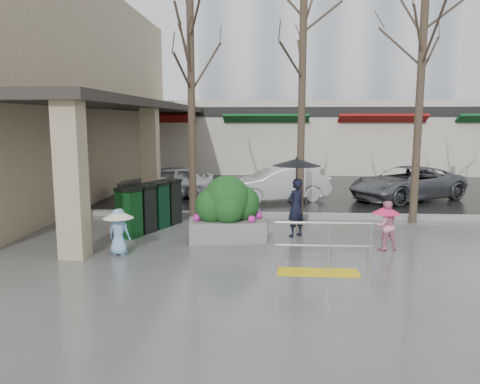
# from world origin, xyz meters

# --- Properties ---
(ground) EXTENTS (120.00, 120.00, 0.00)m
(ground) POSITION_xyz_m (0.00, 0.00, 0.00)
(ground) COLOR #51514F
(ground) RESTS_ON ground
(street_asphalt) EXTENTS (120.00, 36.00, 0.01)m
(street_asphalt) POSITION_xyz_m (0.00, 22.00, 0.01)
(street_asphalt) COLOR black
(street_asphalt) RESTS_ON ground
(curb) EXTENTS (120.00, 0.30, 0.15)m
(curb) POSITION_xyz_m (0.00, 4.00, 0.07)
(curb) COLOR gray
(curb) RESTS_ON ground
(near_building) EXTENTS (6.00, 18.00, 8.00)m
(near_building) POSITION_xyz_m (-9.00, 8.00, 4.00)
(near_building) COLOR tan
(near_building) RESTS_ON ground
(canopy_slab) EXTENTS (2.80, 18.00, 0.25)m
(canopy_slab) POSITION_xyz_m (-4.80, 8.00, 3.62)
(canopy_slab) COLOR #2D2823
(canopy_slab) RESTS_ON pillar_front
(pillar_front) EXTENTS (0.55, 0.55, 3.50)m
(pillar_front) POSITION_xyz_m (-3.90, -0.50, 1.75)
(pillar_front) COLOR tan
(pillar_front) RESTS_ON ground
(pillar_back) EXTENTS (0.55, 0.55, 3.50)m
(pillar_back) POSITION_xyz_m (-3.90, 6.00, 1.75)
(pillar_back) COLOR tan
(pillar_back) RESTS_ON ground
(storefront_row) EXTENTS (34.00, 6.74, 4.00)m
(storefront_row) POSITION_xyz_m (2.00, 17.97, 2.01)
(storefront_row) COLOR beige
(storefront_row) RESTS_ON ground
(office_tower) EXTENTS (18.00, 12.00, 25.00)m
(office_tower) POSITION_xyz_m (4.00, 30.00, 12.50)
(office_tower) COLOR #8C99A8
(office_tower) RESTS_ON ground
(handrail) EXTENTS (1.90, 0.50, 1.03)m
(handrail) POSITION_xyz_m (1.36, -1.20, 0.38)
(handrail) COLOR yellow
(handrail) RESTS_ON ground
(tree_west) EXTENTS (3.20, 3.20, 6.80)m
(tree_west) POSITION_xyz_m (-2.00, 3.60, 5.08)
(tree_west) COLOR #382B21
(tree_west) RESTS_ON ground
(tree_midwest) EXTENTS (3.20, 3.20, 7.00)m
(tree_midwest) POSITION_xyz_m (1.20, 3.60, 5.23)
(tree_midwest) COLOR #382B21
(tree_midwest) RESTS_ON ground
(tree_mideast) EXTENTS (3.20, 3.20, 6.50)m
(tree_mideast) POSITION_xyz_m (4.50, 3.60, 4.86)
(tree_mideast) COLOR #382B21
(tree_mideast) RESTS_ON ground
(woman) EXTENTS (1.24, 1.24, 2.06)m
(woman) POSITION_xyz_m (0.99, 1.70, 1.32)
(woman) COLOR black
(woman) RESTS_ON ground
(child_pink) EXTENTS (0.64, 0.64, 1.14)m
(child_pink) POSITION_xyz_m (3.00, 0.59, 0.65)
(child_pink) COLOR pink
(child_pink) RESTS_ON ground
(child_blue) EXTENTS (0.68, 0.68, 1.06)m
(child_blue) POSITION_xyz_m (-3.00, -0.25, 0.65)
(child_blue) COLOR #7AADD9
(child_blue) RESTS_ON ground
(planter) EXTENTS (2.00, 1.22, 1.63)m
(planter) POSITION_xyz_m (-0.72, 1.19, 0.78)
(planter) COLOR slate
(planter) RESTS_ON ground
(news_boxes) EXTENTS (1.37, 2.32, 1.29)m
(news_boxes) POSITION_xyz_m (-2.91, 2.14, 0.64)
(news_boxes) COLOR #0E3E17
(news_boxes) RESTS_ON ground
(car_a) EXTENTS (3.98, 2.60, 1.26)m
(car_a) POSITION_xyz_m (-3.71, 7.31, 0.63)
(car_a) COLOR silver
(car_a) RESTS_ON ground
(car_b) EXTENTS (4.05, 2.61, 1.26)m
(car_b) POSITION_xyz_m (0.55, 6.97, 0.63)
(car_b) COLOR white
(car_b) RESTS_ON ground
(car_c) EXTENTS (4.96, 4.14, 1.26)m
(car_c) POSITION_xyz_m (5.38, 7.57, 0.63)
(car_c) COLOR #585A5F
(car_c) RESTS_ON ground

